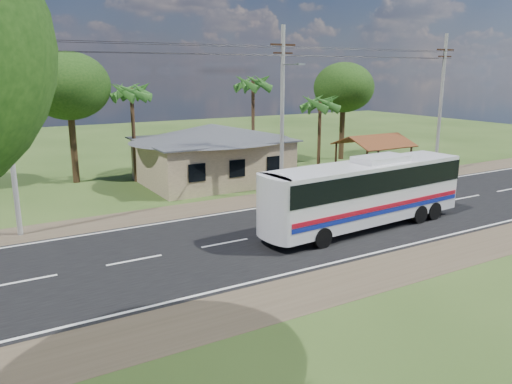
# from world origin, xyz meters

# --- Properties ---
(ground) EXTENTS (120.00, 120.00, 0.00)m
(ground) POSITION_xyz_m (0.00, 0.00, 0.00)
(ground) COLOR #2A4318
(ground) RESTS_ON ground
(road) EXTENTS (120.00, 16.00, 0.03)m
(road) POSITION_xyz_m (0.00, 0.00, 0.01)
(road) COLOR black
(road) RESTS_ON ground
(house) EXTENTS (12.40, 10.00, 5.00)m
(house) POSITION_xyz_m (1.00, 13.00, 2.64)
(house) COLOR tan
(house) RESTS_ON ground
(waiting_shed) EXTENTS (5.20, 4.48, 3.35)m
(waiting_shed) POSITION_xyz_m (13.00, 8.50, 2.73)
(waiting_shed) COLOR #352113
(waiting_shed) RESTS_ON ground
(concrete_barrier) EXTENTS (7.00, 0.30, 0.90)m
(concrete_barrier) POSITION_xyz_m (12.00, 5.60, 0.45)
(concrete_barrier) COLOR #9E9E99
(concrete_barrier) RESTS_ON ground
(utility_poles) EXTENTS (32.80, 2.22, 11.00)m
(utility_poles) POSITION_xyz_m (2.67, 6.49, 5.77)
(utility_poles) COLOR #9E9E99
(utility_poles) RESTS_ON ground
(palm_near) EXTENTS (2.80, 2.80, 6.70)m
(palm_near) POSITION_xyz_m (9.50, 11.00, 5.71)
(palm_near) COLOR #47301E
(palm_near) RESTS_ON ground
(palm_mid) EXTENTS (2.80, 2.80, 8.20)m
(palm_mid) POSITION_xyz_m (6.00, 15.50, 7.16)
(palm_mid) COLOR #47301E
(palm_mid) RESTS_ON ground
(palm_far) EXTENTS (2.80, 2.80, 7.70)m
(palm_far) POSITION_xyz_m (-4.00, 16.00, 6.68)
(palm_far) COLOR #47301E
(palm_far) RESTS_ON ground
(tree_behind_house) EXTENTS (6.00, 6.00, 9.61)m
(tree_behind_house) POSITION_xyz_m (-8.00, 18.00, 7.12)
(tree_behind_house) COLOR #47301E
(tree_behind_house) RESTS_ON ground
(tree_behind_shed) EXTENTS (5.60, 5.60, 9.02)m
(tree_behind_shed) POSITION_xyz_m (16.00, 16.00, 6.68)
(tree_behind_shed) COLOR #47301E
(tree_behind_shed) RESTS_ON ground
(coach_bus) EXTENTS (12.38, 3.40, 3.80)m
(coach_bus) POSITION_xyz_m (3.19, -1.44, 2.17)
(coach_bus) COLOR silver
(coach_bus) RESTS_ON ground
(motorcycle) EXTENTS (1.66, 0.64, 0.86)m
(motorcycle) POSITION_xyz_m (2.31, 5.50, 0.43)
(motorcycle) COLOR black
(motorcycle) RESTS_ON ground
(person) EXTENTS (0.62, 0.47, 1.55)m
(person) POSITION_xyz_m (15.46, 6.80, 0.77)
(person) COLOR navy
(person) RESTS_ON ground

